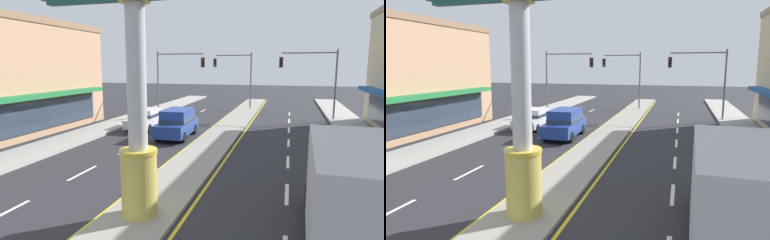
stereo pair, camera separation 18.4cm
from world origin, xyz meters
TOP-DOWN VIEW (x-y plane):
  - median_strip at (0.00, 18.00)m, footprint 2.34×52.00m
  - sidewalk_left at (-9.14, 16.00)m, footprint 2.73×60.00m
  - sidewalk_right at (9.14, 16.00)m, footprint 2.73×60.00m
  - lane_markings at (0.00, 16.65)m, footprint 9.08×52.00m
  - district_sign at (0.00, 5.72)m, footprint 6.29×1.18m
  - traffic_light_left_side at (-6.41, 27.52)m, footprint 4.86×0.46m
  - traffic_light_right_side at (6.41, 27.81)m, footprint 4.86×0.46m
  - traffic_light_median_far at (-1.23, 33.49)m, footprint 4.20×0.46m
  - sedan_near_right_lane at (-6.12, 19.90)m, footprint 1.92×4.34m
  - suv_far_right_lane at (-2.82, 17.68)m, footprint 2.09×4.66m
  - box_truck_near_left_lane at (6.07, 5.30)m, footprint 2.40×6.96m

SIDE VIEW (x-z plane):
  - lane_markings at x=0.00m, z-range 0.00..0.01m
  - median_strip at x=0.00m, z-range 0.00..0.14m
  - sidewalk_left at x=-9.14m, z-range 0.00..0.18m
  - sidewalk_right at x=9.14m, z-range 0.00..0.18m
  - sedan_near_right_lane at x=-6.12m, z-range 0.02..1.55m
  - suv_far_right_lane at x=-2.82m, z-range 0.03..1.93m
  - box_truck_near_left_lane at x=6.07m, z-range 0.13..3.25m
  - traffic_light_median_far at x=-1.23m, z-range 1.09..7.29m
  - traffic_light_left_side at x=-6.41m, z-range 1.15..7.35m
  - traffic_light_right_side at x=6.41m, z-range 1.15..7.35m
  - district_sign at x=0.00m, z-range 0.30..8.37m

